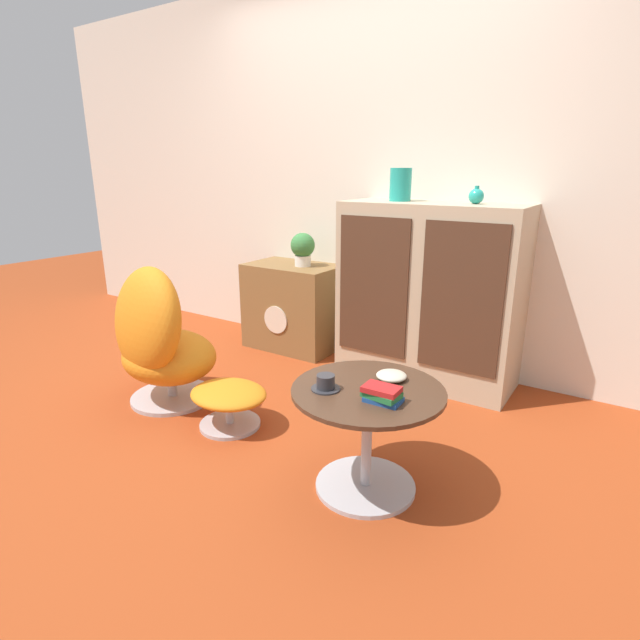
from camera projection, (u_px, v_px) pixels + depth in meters
name	position (u px, v px, depth m)	size (l,w,h in m)	color
ground_plane	(242.00, 425.00, 2.69)	(12.00, 12.00, 0.00)	#9E3D19
wall_back	(371.00, 172.00, 3.44)	(6.40, 0.06, 2.60)	silver
sideboard	(429.00, 294.00, 3.14)	(1.11, 0.47, 1.13)	tan
tv_console	(293.00, 306.00, 3.79)	(0.69, 0.44, 0.64)	brown
egg_chair	(159.00, 340.00, 2.85)	(0.72, 0.68, 0.84)	#B7B7BC
ottoman	(229.00, 398.00, 2.64)	(0.43, 0.36, 0.23)	#B7B7BC
coffee_table	(367.00, 425.00, 2.08)	(0.63, 0.63, 0.47)	#B7B7BC
vase_leftmost	(400.00, 185.00, 3.07)	(0.13, 0.13, 0.20)	teal
vase_inner_left	(476.00, 196.00, 2.84)	(0.09, 0.09, 0.10)	teal
potted_plant	(303.00, 248.00, 3.61)	(0.18, 0.18, 0.24)	silver
teacup	(326.00, 383.00, 2.02)	(0.12, 0.12, 0.06)	#2D2D33
book_stack	(382.00, 394.00, 1.91)	(0.15, 0.10, 0.06)	#1E478C
bowl	(391.00, 376.00, 2.12)	(0.13, 0.13, 0.04)	beige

